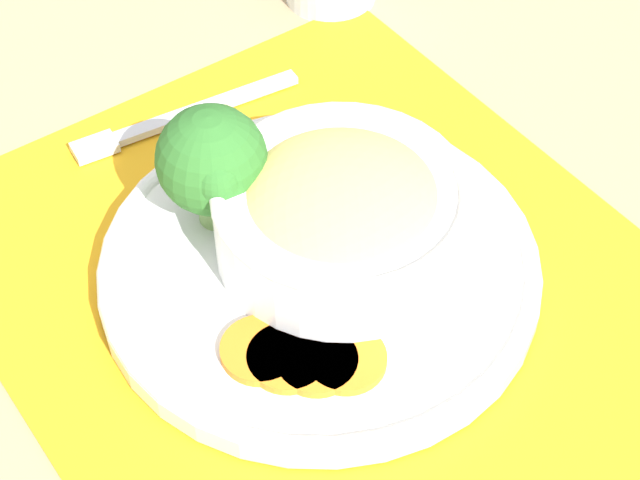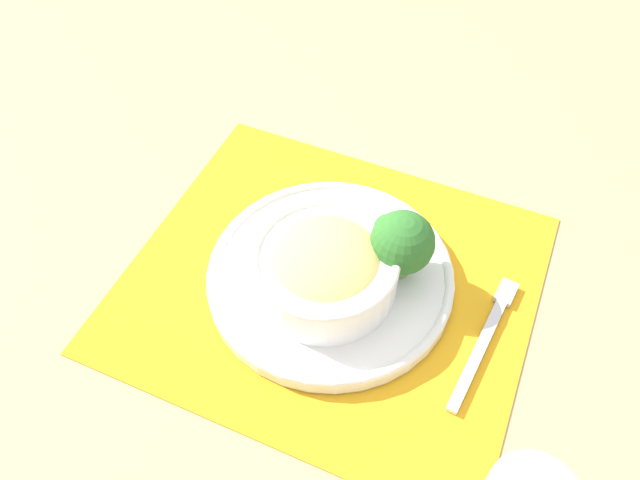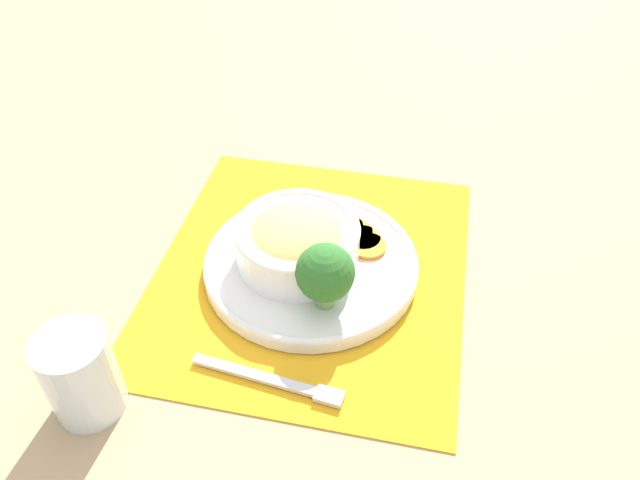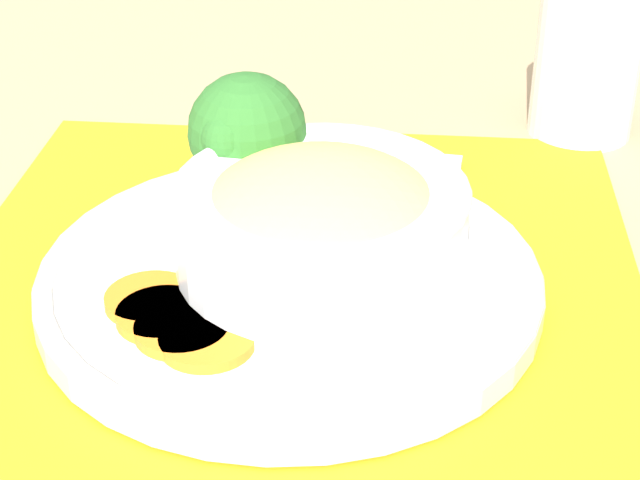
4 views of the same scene
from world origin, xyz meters
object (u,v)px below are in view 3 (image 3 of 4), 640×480
at_px(bowl, 297,240).
at_px(water_glass, 82,378).
at_px(broccoli_floret, 325,273).
at_px(fork, 282,383).

height_order(bowl, water_glass, water_glass).
distance_m(broccoli_floret, water_glass, 0.29).
height_order(bowl, fork, bowl).
bearing_deg(fork, broccoli_floret, 173.88).
bearing_deg(broccoli_floret, fork, -14.74).
bearing_deg(bowl, broccoli_floret, 34.29).
xyz_separation_m(bowl, fork, (0.19, 0.02, -0.05)).
relative_size(bowl, water_glass, 1.52).
xyz_separation_m(broccoli_floret, water_glass, (0.17, -0.23, -0.02)).
bearing_deg(fork, water_glass, -65.64).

